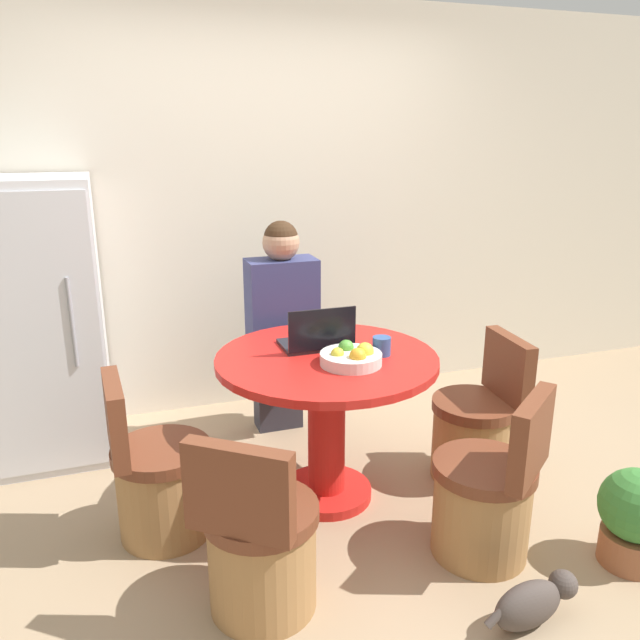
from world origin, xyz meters
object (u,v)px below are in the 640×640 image
at_px(chair_near_left_corner, 260,549).
at_px(potted_plant, 635,516).
at_px(person_seated, 281,321).
at_px(dining_table, 327,398).
at_px(refrigerator, 33,323).
at_px(fruit_bowl, 352,357).
at_px(laptop, 317,339).
at_px(chair_near_right_corner, 486,500).
at_px(cat, 533,602).
at_px(chair_left_side, 159,482).
at_px(chair_right_side, 476,431).

distance_m(chair_near_left_corner, potted_plant, 1.59).
bearing_deg(person_seated, dining_table, 91.67).
relative_size(refrigerator, fruit_bowl, 5.49).
relative_size(dining_table, laptop, 3.15).
relative_size(dining_table, chair_near_right_corner, 1.37).
height_order(chair_near_right_corner, person_seated, person_seated).
xyz_separation_m(dining_table, cat, (0.45, -1.07, -0.45)).
bearing_deg(potted_plant, chair_left_side, 155.34).
distance_m(dining_table, fruit_bowl, 0.31).
xyz_separation_m(chair_left_side, chair_right_side, (1.65, -0.03, 0.00)).
relative_size(laptop, fruit_bowl, 1.19).
xyz_separation_m(refrigerator, dining_table, (1.38, -0.96, -0.24)).
bearing_deg(refrigerator, fruit_bowl, -37.47).
distance_m(dining_table, chair_left_side, 0.87).
bearing_deg(fruit_bowl, chair_near_right_corner, -49.13).
distance_m(chair_near_right_corner, fruit_bowl, 0.86).
relative_size(refrigerator, chair_left_side, 2.01).
distance_m(person_seated, potted_plant, 2.06).
xyz_separation_m(fruit_bowl, potted_plant, (1.00, -0.77, -0.57)).
height_order(chair_left_side, person_seated, person_seated).
distance_m(chair_near_left_corner, chair_near_right_corner, 1.01).
distance_m(laptop, potted_plant, 1.60).
bearing_deg(fruit_bowl, laptop, 106.31).
height_order(chair_near_left_corner, cat, chair_near_left_corner).
distance_m(chair_right_side, cat, 1.09).
relative_size(fruit_bowl, cat, 0.67).
bearing_deg(cat, refrigerator, 125.28).
xyz_separation_m(chair_left_side, chair_near_right_corner, (1.33, -0.61, 0.00)).
xyz_separation_m(chair_near_right_corner, cat, (-0.06, -0.42, -0.17)).
bearing_deg(dining_table, chair_left_side, -177.05).
height_order(chair_right_side, person_seated, person_seated).
bearing_deg(cat, person_seated, 97.82).
xyz_separation_m(chair_left_side, person_seated, (0.80, 0.80, 0.46)).
height_order(fruit_bowl, potted_plant, fruit_bowl).
height_order(refrigerator, person_seated, refrigerator).
height_order(chair_near_right_corner, potted_plant, chair_near_right_corner).
bearing_deg(laptop, fruit_bowl, 106.31).
relative_size(chair_right_side, fruit_bowl, 2.73).
bearing_deg(dining_table, fruit_bowl, -64.39).
xyz_separation_m(refrigerator, cat, (1.82, -2.04, -0.69)).
bearing_deg(refrigerator, laptop, -31.58).
bearing_deg(cat, chair_near_left_corner, 149.62).
distance_m(dining_table, person_seated, 0.78).
height_order(laptop, fruit_bowl, laptop).
bearing_deg(cat, laptop, 104.32).
xyz_separation_m(chair_near_left_corner, potted_plant, (1.57, -0.26, -0.03)).
bearing_deg(dining_table, cat, -67.34).
xyz_separation_m(chair_near_right_corner, person_seated, (-0.53, 1.41, 0.46)).
bearing_deg(dining_table, laptop, 93.68).
distance_m(refrigerator, cat, 2.82).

